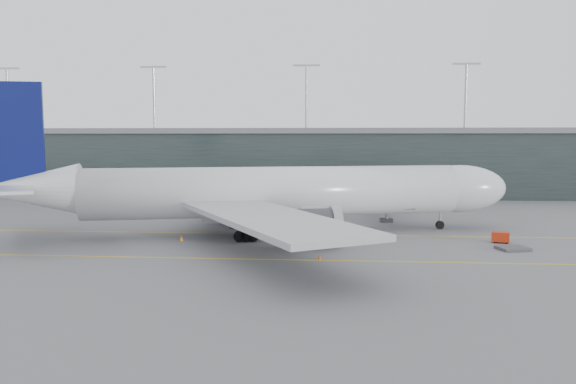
{
  "coord_description": "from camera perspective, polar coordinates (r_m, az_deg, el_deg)",
  "views": [
    {
      "loc": [
        10.98,
        -79.19,
        13.1
      ],
      "look_at": [
        4.99,
        -4.0,
        5.79
      ],
      "focal_mm": 35.0,
      "sensor_mm": 36.0,
      "label": 1
    }
  ],
  "objects": [
    {
      "name": "cone_nose",
      "position": [
        76.6,
        20.8,
        -4.41
      ],
      "size": [
        0.44,
        0.44,
        0.7
      ],
      "primitive_type": "cone",
      "color": "#D7400B",
      "rests_on": "ground"
    },
    {
      "name": "taxiline_b",
      "position": [
        61.61,
        -5.86,
        -6.76
      ],
      "size": [
        160.0,
        0.25,
        0.02
      ],
      "primitive_type": "cube",
      "color": "gold",
      "rests_on": "ground"
    },
    {
      "name": "baggage_dolly",
      "position": [
        71.06,
        21.87,
        -5.32
      ],
      "size": [
        3.9,
        3.43,
        0.33
      ],
      "primitive_type": "cube",
      "rotation": [
        0.0,
        0.0,
        0.27
      ],
      "color": "#3A3A3F",
      "rests_on": "ground"
    },
    {
      "name": "uld_b",
      "position": [
        92.63,
        -4.49,
        -2.03
      ],
      "size": [
        2.25,
        1.96,
        1.76
      ],
      "rotation": [
        0.0,
        0.0,
        0.24
      ],
      "color": "#36363B",
      "rests_on": "ground"
    },
    {
      "name": "cone_wing_port",
      "position": [
        91.68,
        3.21,
        -2.47
      ],
      "size": [
        0.43,
        0.43,
        0.68
      ],
      "primitive_type": "cone",
      "color": "#F6450D",
      "rests_on": "ground"
    },
    {
      "name": "uld_c",
      "position": [
        91.12,
        -2.39,
        -2.18
      ],
      "size": [
        2.0,
        1.7,
        1.65
      ],
      "rotation": [
        0.0,
        0.0,
        -0.14
      ],
      "color": "#36363B",
      "rests_on": "ground"
    },
    {
      "name": "terminal",
      "position": [
        137.74,
        -0.02,
        3.26
      ],
      "size": [
        240.0,
        36.0,
        29.0
      ],
      "color": "#1C2726",
      "rests_on": "ground"
    },
    {
      "name": "ground",
      "position": [
        81.02,
        -3.3,
        -3.78
      ],
      "size": [
        320.0,
        320.0,
        0.0
      ],
      "primitive_type": "plane",
      "color": "#5E5E63",
      "rests_on": "ground"
    },
    {
      "name": "cone_wing_stbd",
      "position": [
        61.01,
        3.21,
        -6.56
      ],
      "size": [
        0.41,
        0.41,
        0.65
      ],
      "primitive_type": "cone",
      "color": "#D7530B",
      "rests_on": "ground"
    },
    {
      "name": "taxiline_lead_main",
      "position": [
        100.23,
        1.09,
        -1.97
      ],
      "size": [
        0.25,
        60.0,
        0.02
      ],
      "primitive_type": "cube",
      "color": "gold",
      "rests_on": "ground"
    },
    {
      "name": "taxiline_a",
      "position": [
        77.11,
        -3.71,
        -4.25
      ],
      "size": [
        160.0,
        0.25,
        0.02
      ],
      "primitive_type": "cube",
      "color": "gold",
      "rests_on": "ground"
    },
    {
      "name": "main_aircraft",
      "position": [
        76.09,
        -1.78,
        -0.11
      ],
      "size": [
        70.62,
        65.11,
        20.03
      ],
      "rotation": [
        0.0,
        0.0,
        0.25
      ],
      "color": "silver",
      "rests_on": "ground"
    },
    {
      "name": "jet_bridge",
      "position": [
        101.25,
        8.63,
        0.54
      ],
      "size": [
        9.24,
        44.15,
        5.87
      ],
      "rotation": [
        0.0,
        0.0,
        0.17
      ],
      "color": "#313035",
      "rests_on": "ground"
    },
    {
      "name": "uld_a",
      "position": [
        90.45,
        -5.82,
        -2.2
      ],
      "size": [
        2.18,
        1.81,
        1.86
      ],
      "rotation": [
        0.0,
        0.0,
        -0.09
      ],
      "color": "#36363B",
      "rests_on": "ground"
    },
    {
      "name": "cone_tail",
      "position": [
        72.94,
        -10.78,
        -4.62
      ],
      "size": [
        0.45,
        0.45,
        0.71
      ],
      "primitive_type": "cone",
      "color": "orange",
      "rests_on": "ground"
    },
    {
      "name": "gse_cart",
      "position": [
        75.09,
        20.77,
        -4.29
      ],
      "size": [
        2.19,
        1.61,
        1.36
      ],
      "rotation": [
        0.0,
        0.0,
        -0.18
      ],
      "color": "#A9240C",
      "rests_on": "ground"
    }
  ]
}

